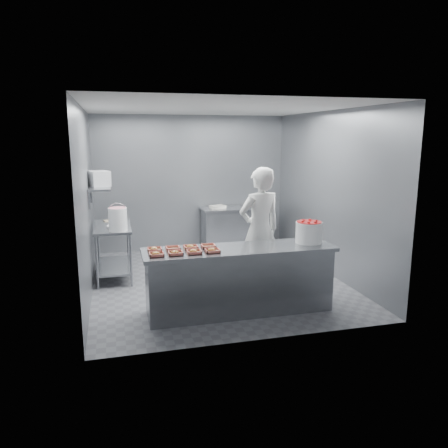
% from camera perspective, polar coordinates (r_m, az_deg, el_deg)
% --- Properties ---
extents(floor, '(4.50, 4.50, 0.00)m').
position_cam_1_polar(floor, '(7.38, -1.00, -7.35)').
color(floor, '#4C4C51').
rests_on(floor, ground).
extents(ceiling, '(4.50, 4.50, 0.00)m').
position_cam_1_polar(ceiling, '(7.00, -1.08, 14.89)').
color(ceiling, white).
rests_on(ceiling, wall_back).
extents(wall_back, '(4.00, 0.04, 2.80)m').
position_cam_1_polar(wall_back, '(9.25, -4.29, 5.34)').
color(wall_back, slate).
rests_on(wall_back, ground).
extents(wall_left, '(0.04, 4.50, 2.80)m').
position_cam_1_polar(wall_left, '(6.88, -17.48, 2.74)').
color(wall_left, slate).
rests_on(wall_left, ground).
extents(wall_right, '(0.04, 4.50, 2.80)m').
position_cam_1_polar(wall_right, '(7.77, 13.50, 3.89)').
color(wall_right, slate).
rests_on(wall_right, ground).
extents(service_counter, '(2.60, 0.70, 0.90)m').
position_cam_1_polar(service_counter, '(6.00, 2.01, -7.27)').
color(service_counter, slate).
rests_on(service_counter, ground).
extents(prep_table, '(0.60, 1.20, 0.90)m').
position_cam_1_polar(prep_table, '(7.61, -14.27, -2.48)').
color(prep_table, slate).
rests_on(prep_table, ground).
extents(back_counter, '(1.50, 0.60, 0.90)m').
position_cam_1_polar(back_counter, '(9.26, 1.67, -0.56)').
color(back_counter, slate).
rests_on(back_counter, ground).
extents(wall_shelf, '(0.35, 0.90, 0.03)m').
position_cam_1_polar(wall_shelf, '(7.45, -15.94, 4.62)').
color(wall_shelf, slate).
rests_on(wall_shelf, wall_left).
extents(tray_0, '(0.19, 0.18, 0.06)m').
position_cam_1_polar(tray_0, '(5.55, -8.84, -3.91)').
color(tray_0, tan).
rests_on(tray_0, service_counter).
extents(tray_1, '(0.19, 0.18, 0.06)m').
position_cam_1_polar(tray_1, '(5.57, -6.38, -3.77)').
color(tray_1, tan).
rests_on(tray_1, service_counter).
extents(tray_2, '(0.19, 0.18, 0.06)m').
position_cam_1_polar(tray_2, '(5.61, -3.95, -3.62)').
color(tray_2, tan).
rests_on(tray_2, service_counter).
extents(tray_3, '(0.19, 0.18, 0.06)m').
position_cam_1_polar(tray_3, '(5.66, -1.55, -3.47)').
color(tray_3, tan).
rests_on(tray_3, service_counter).
extents(tray_4, '(0.19, 0.18, 0.06)m').
position_cam_1_polar(tray_4, '(5.78, -9.08, -3.29)').
color(tray_4, tan).
rests_on(tray_4, service_counter).
extents(tray_5, '(0.19, 0.18, 0.04)m').
position_cam_1_polar(tray_5, '(5.81, -6.69, -3.18)').
color(tray_5, tan).
rests_on(tray_5, service_counter).
extents(tray_6, '(0.19, 0.18, 0.06)m').
position_cam_1_polar(tray_6, '(5.84, -4.38, -3.02)').
color(tray_6, tan).
rests_on(tray_6, service_counter).
extents(tray_7, '(0.19, 0.18, 0.04)m').
position_cam_1_polar(tray_7, '(5.89, -2.05, -2.91)').
color(tray_7, tan).
rests_on(tray_7, service_counter).
extents(worker, '(0.79, 0.60, 1.92)m').
position_cam_1_polar(worker, '(6.70, 4.69, -0.80)').
color(worker, silver).
rests_on(worker, ground).
extents(strawberry_tub, '(0.37, 0.37, 0.31)m').
position_cam_1_polar(strawberry_tub, '(6.23, 11.02, -0.97)').
color(strawberry_tub, white).
rests_on(strawberry_tub, service_counter).
extents(glaze_bucket, '(0.31, 0.29, 0.45)m').
position_cam_1_polar(glaze_bucket, '(7.08, -13.71, 0.66)').
color(glaze_bucket, white).
rests_on(glaze_bucket, prep_table).
extents(bucket_lid, '(0.45, 0.45, 0.03)m').
position_cam_1_polar(bucket_lid, '(7.43, -13.79, -0.26)').
color(bucket_lid, white).
rests_on(bucket_lid, prep_table).
extents(rag, '(0.15, 0.14, 0.02)m').
position_cam_1_polar(rag, '(7.97, -14.94, 0.43)').
color(rag, '#CCB28C').
rests_on(rag, prep_table).
extents(appliance, '(0.38, 0.41, 0.25)m').
position_cam_1_polar(appliance, '(7.49, -15.99, 5.73)').
color(appliance, gray).
rests_on(appliance, wall_shelf).
extents(paper_stack, '(0.33, 0.27, 0.06)m').
position_cam_1_polar(paper_stack, '(9.07, -0.85, 2.25)').
color(paper_stack, silver).
rests_on(paper_stack, back_counter).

